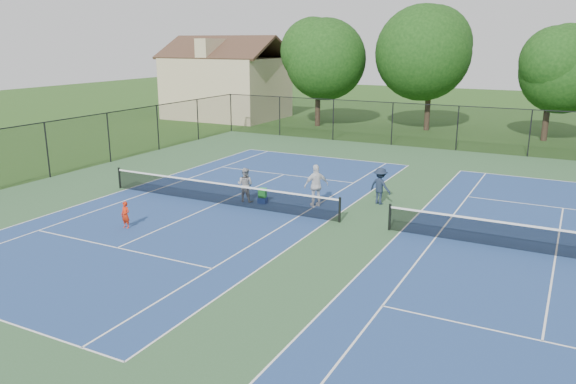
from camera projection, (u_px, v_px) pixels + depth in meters
The scene contains 15 objects.
ground at pixel (364, 226), 22.47m from camera, with size 140.00×140.00×0.00m, color #234716.
court_pad at pixel (364, 226), 22.47m from camera, with size 36.00×36.00×0.01m, color #345A32.
tennis_court_left at pixel (218, 202), 25.56m from camera, with size 12.00×23.83×1.07m.
tennis_court_right at pixel (556, 253), 19.33m from camera, with size 12.00×23.83×1.07m.
perimeter_fence at pixel (365, 188), 22.05m from camera, with size 36.08×36.08×3.02m.
tree_back_a at pixel (318, 55), 47.23m from camera, with size 6.80×6.80×9.15m.
tree_back_b at pixel (431, 48), 44.79m from camera, with size 7.60×7.60×10.03m.
tree_back_c at pixel (553, 65), 40.23m from camera, with size 6.00×6.00×8.40m.
clapboard_house at pixel (227, 85), 53.31m from camera, with size 10.80×8.10×7.65m.
child_player at pixel (126, 215), 22.12m from camera, with size 0.39×0.26×1.08m, color red.
instructor at pixel (245, 185), 25.70m from camera, with size 0.78×0.60×1.60m, color #9C9C9F.
bystander_a at pixel (316, 186), 24.94m from camera, with size 1.12×0.47×1.91m, color silver.
bystander_b at pixel (380, 186), 25.31m from camera, with size 1.09×0.63×1.68m, color #192438.
ball_crate at pixel (263, 200), 25.60m from camera, with size 0.40×0.31×0.28m, color navy.
ball_hopper at pixel (262, 193), 25.51m from camera, with size 0.34×0.28×0.42m, color green.
Camera 1 is at (7.14, -20.33, 7.20)m, focal length 35.00 mm.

